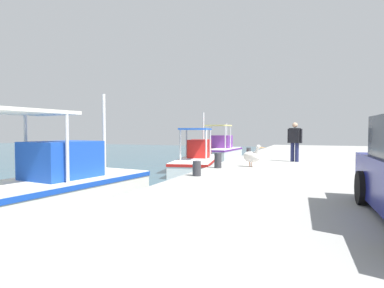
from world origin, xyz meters
The scene contains 9 objects.
quay_pier centered at (0.00, -5.00, 0.40)m, with size 36.00×10.00×0.80m, color #9E9E99.
fishing_boat_nearest centered at (-7.70, 2.50, 0.66)m, with size 6.34×2.97×3.22m.
fishing_boat_second centered at (2.11, 2.03, 0.57)m, with size 6.09×2.93×3.21m.
fishing_boat_third centered at (9.24, 2.90, 0.64)m, with size 4.68×2.42×2.72m.
pelican centered at (-1.78, -1.50, 1.20)m, with size 0.53×0.96×0.82m.
fisherman_standing centered at (0.90, -2.86, 1.74)m, with size 0.38×0.62×1.69m.
mooring_bollard_nearest centered at (-4.75, -0.45, 1.02)m, with size 0.25×0.25×0.44m, color #333338.
mooring_bollard_second centered at (-2.56, -0.45, 1.07)m, with size 0.26×0.26×0.54m, color #333338.
mooring_bollard_third centered at (3.10, -0.45, 1.03)m, with size 0.23×0.23×0.45m, color #333338.
Camera 1 is at (-13.50, -3.68, 2.11)m, focal length 29.90 mm.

